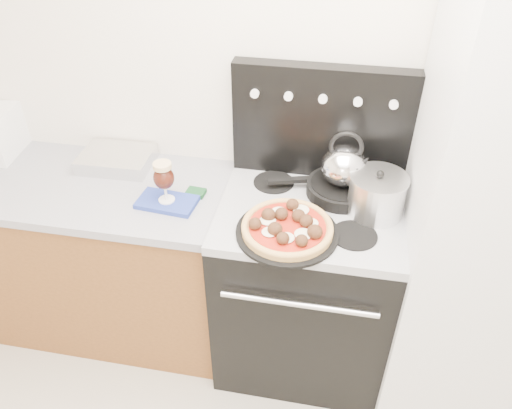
% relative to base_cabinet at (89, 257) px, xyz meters
% --- Properties ---
extents(room_shell, '(3.52, 3.01, 2.52)m').
position_rel_base_cabinet_xyz_m(room_shell, '(1.02, -0.91, 0.82)').
color(room_shell, '#B5A998').
rests_on(room_shell, ground).
extents(base_cabinet, '(1.45, 0.60, 0.86)m').
position_rel_base_cabinet_xyz_m(base_cabinet, '(0.00, 0.00, 0.00)').
color(base_cabinet, brown).
rests_on(base_cabinet, ground).
extents(countertop, '(1.48, 0.63, 0.04)m').
position_rel_base_cabinet_xyz_m(countertop, '(0.00, 0.00, 0.45)').
color(countertop, '#9897A1').
rests_on(countertop, base_cabinet).
extents(stove_body, '(0.76, 0.65, 0.88)m').
position_rel_base_cabinet_xyz_m(stove_body, '(1.10, -0.02, 0.01)').
color(stove_body, black).
rests_on(stove_body, ground).
extents(cooktop, '(0.76, 0.65, 0.04)m').
position_rel_base_cabinet_xyz_m(cooktop, '(1.10, -0.02, 0.47)').
color(cooktop, '#ADADB2').
rests_on(cooktop, stove_body).
extents(backguard, '(0.76, 0.08, 0.50)m').
position_rel_base_cabinet_xyz_m(backguard, '(1.10, 0.25, 0.74)').
color(backguard, black).
rests_on(backguard, cooktop).
extents(fridge, '(0.64, 0.68, 1.90)m').
position_rel_base_cabinet_xyz_m(fridge, '(1.80, -0.05, 0.52)').
color(fridge, silver).
rests_on(fridge, ground).
extents(foil_sheet, '(0.33, 0.25, 0.07)m').
position_rel_base_cabinet_xyz_m(foil_sheet, '(0.17, 0.16, 0.50)').
color(foil_sheet, white).
rests_on(foil_sheet, countertop).
extents(oven_mitt, '(0.26, 0.16, 0.02)m').
position_rel_base_cabinet_xyz_m(oven_mitt, '(0.50, -0.09, 0.48)').
color(oven_mitt, '#253896').
rests_on(oven_mitt, countertop).
extents(beer_glass, '(0.09, 0.09, 0.19)m').
position_rel_base_cabinet_xyz_m(beer_glass, '(0.50, -0.09, 0.58)').
color(beer_glass, '#34120A').
rests_on(beer_glass, oven_mitt).
extents(pizza_pan, '(0.49, 0.49, 0.01)m').
position_rel_base_cabinet_xyz_m(pizza_pan, '(1.03, -0.21, 0.50)').
color(pizza_pan, black).
rests_on(pizza_pan, cooktop).
extents(pizza, '(0.42, 0.42, 0.05)m').
position_rel_base_cabinet_xyz_m(pizza, '(1.03, -0.21, 0.53)').
color(pizza, '#E29C58').
rests_on(pizza, pizza_pan).
extents(skillet, '(0.37, 0.37, 0.05)m').
position_rel_base_cabinet_xyz_m(skillet, '(1.22, 0.09, 0.52)').
color(skillet, black).
rests_on(skillet, cooktop).
extents(tea_kettle, '(0.24, 0.24, 0.21)m').
position_rel_base_cabinet_xyz_m(tea_kettle, '(1.22, 0.09, 0.65)').
color(tea_kettle, silver).
rests_on(tea_kettle, skillet).
extents(stock_pot, '(0.23, 0.23, 0.16)m').
position_rel_base_cabinet_xyz_m(stock_pot, '(1.36, -0.01, 0.57)').
color(stock_pot, silver).
rests_on(stock_pot, cooktop).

